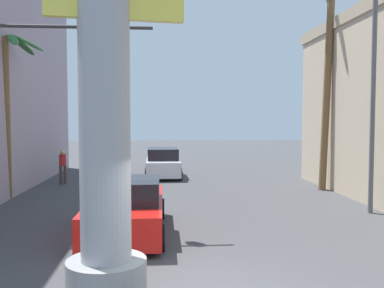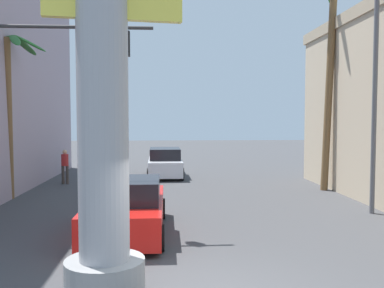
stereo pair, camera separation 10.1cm
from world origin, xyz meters
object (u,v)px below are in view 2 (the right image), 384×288
neon_sign_pole (103,60)px  car_far (165,163)px  street_lamp (364,78)px  pedestrian_far_left (65,164)px  palm_tree_mid_left (10,96)px  car_lead (127,209)px  palm_tree_mid_right (329,65)px  traffic_light_mast (25,84)px

neon_sign_pole → car_far: (1.10, 15.93, -3.45)m
street_lamp → pedestrian_far_left: bearing=147.6°
street_lamp → car_far: 12.25m
street_lamp → palm_tree_mid_left: (-12.57, 3.30, -0.46)m
palm_tree_mid_left → pedestrian_far_left: (1.16, 3.95, -3.07)m
car_far → pedestrian_far_left: pedestrian_far_left is taller
car_lead → car_far: 11.73m
pedestrian_far_left → car_far: bearing=26.2°
car_lead → palm_tree_mid_right: size_ratio=0.52×
car_lead → palm_tree_mid_right: 11.70m
palm_tree_mid_left → pedestrian_far_left: palm_tree_mid_left is taller
car_far → palm_tree_mid_left: 9.35m
traffic_light_mast → car_lead: traffic_light_mast is taller
palm_tree_mid_left → palm_tree_mid_right: bearing=5.9°
street_lamp → neon_sign_pole: bearing=-140.6°
neon_sign_pole → palm_tree_mid_left: (-4.92, 9.59, -0.13)m
street_lamp → palm_tree_mid_right: (0.65, 4.67, 1.02)m
car_lead → pedestrian_far_left: bearing=112.1°
car_far → palm_tree_mid_left: (-6.02, -6.34, 3.31)m
street_lamp → palm_tree_mid_left: bearing=165.3°
car_lead → pedestrian_far_left: 10.03m
traffic_light_mast → car_far: bearing=70.4°
neon_sign_pole → car_lead: (0.01, 4.25, -3.48)m
street_lamp → traffic_light_mast: (-10.49, -1.41, -0.37)m
traffic_light_mast → pedestrian_far_left: bearing=96.0°
neon_sign_pole → traffic_light_mast: neon_sign_pole is taller
car_lead → palm_tree_mid_left: (-4.93, 5.34, 3.34)m
street_lamp → traffic_light_mast: street_lamp is taller
neon_sign_pole → palm_tree_mid_left: bearing=117.2°
neon_sign_pole → palm_tree_mid_right: neon_sign_pole is taller
palm_tree_mid_right → pedestrian_far_left: (-12.05, 2.58, -4.55)m
neon_sign_pole → car_lead: size_ratio=2.06×
palm_tree_mid_left → pedestrian_far_left: bearing=73.6°
palm_tree_mid_right → neon_sign_pole: bearing=-127.1°
traffic_light_mast → palm_tree_mid_left: 5.15m
neon_sign_pole → car_lead: 5.49m
street_lamp → traffic_light_mast: 10.59m
palm_tree_mid_left → neon_sign_pole: bearing=-62.8°
traffic_light_mast → car_far: (3.94, 11.05, -3.41)m
car_far → pedestrian_far_left: bearing=-153.8°
street_lamp → palm_tree_mid_right: 4.82m
traffic_light_mast → palm_tree_mid_right: size_ratio=0.64×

